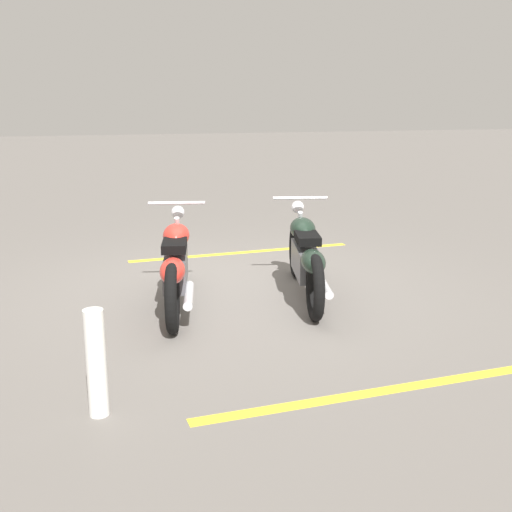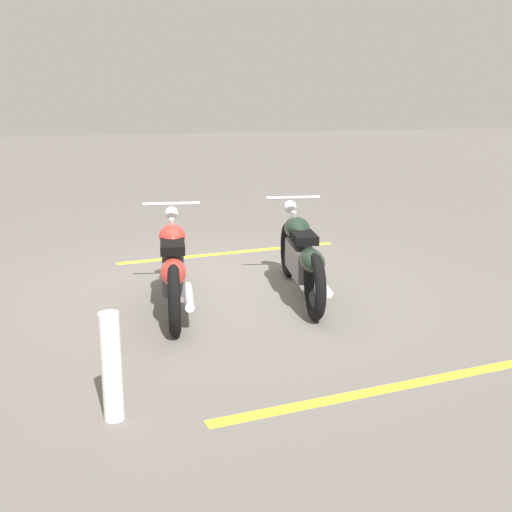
{
  "view_description": "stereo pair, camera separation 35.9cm",
  "coord_description": "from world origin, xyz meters",
  "views": [
    {
      "loc": [
        6.84,
        -1.5,
        2.17
      ],
      "look_at": [
        1.0,
        0.0,
        0.65
      ],
      "focal_mm": 44.92,
      "sensor_mm": 36.0,
      "label": 1
    },
    {
      "loc": [
        6.74,
        -1.85,
        2.17
      ],
      "look_at": [
        1.0,
        0.0,
        0.65
      ],
      "focal_mm": 44.92,
      "sensor_mm": 36.0,
      "label": 2
    }
  ],
  "objects": [
    {
      "name": "ground_plane",
      "position": [
        0.0,
        0.0,
        0.0
      ],
      "size": [
        60.0,
        60.0,
        0.0
      ],
      "primitive_type": "plane",
      "color": "#66605B"
    },
    {
      "name": "parking_stripe_near",
      "position": [
        -1.73,
        0.5,
        0.0
      ],
      "size": [
        0.37,
        3.2,
        0.01
      ],
      "primitive_type": "cube",
      "rotation": [
        0.0,
        0.0,
        1.65
      ],
      "color": "yellow",
      "rests_on": "ground"
    },
    {
      "name": "parking_stripe_mid",
      "position": [
        2.78,
        0.63,
        0.0
      ],
      "size": [
        0.37,
        3.2,
        0.01
      ],
      "primitive_type": "cube",
      "rotation": [
        0.0,
        0.0,
        1.65
      ],
      "color": "yellow",
      "rests_on": "ground"
    },
    {
      "name": "bollard_post",
      "position": [
        2.62,
        -1.55,
        0.39
      ],
      "size": [
        0.14,
        0.14,
        0.77
      ],
      "primitive_type": "cylinder",
      "color": "white",
      "rests_on": "ground"
    },
    {
      "name": "motorcycle_bright_foreground",
      "position": [
        0.46,
        -0.71,
        0.46
      ],
      "size": [
        2.21,
        0.68,
        1.04
      ],
      "rotation": [
        0.0,
        0.0,
        2.96
      ],
      "color": "black",
      "rests_on": "ground"
    },
    {
      "name": "motorcycle_dark_foreground",
      "position": [
        0.46,
        0.7,
        0.46
      ],
      "size": [
        2.21,
        0.7,
        1.04
      ],
      "rotation": [
        0.0,
        0.0,
        2.95
      ],
      "color": "black",
      "rests_on": "ground"
    }
  ]
}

